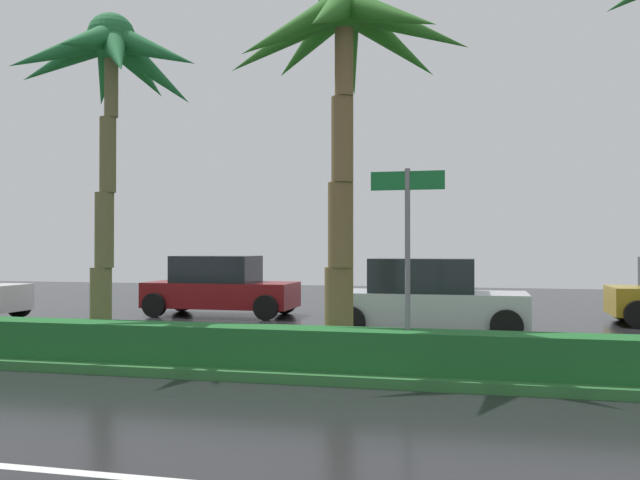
{
  "coord_description": "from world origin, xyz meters",
  "views": [
    {
      "loc": [
        1.83,
        -3.18,
        1.98
      ],
      "look_at": [
        -2.02,
        12.88,
        2.15
      ],
      "focal_mm": 37.33,
      "sensor_mm": 36.0,
      "label": 1
    }
  ],
  "objects_px": {
    "palm_tree_centre_left": "(344,55)",
    "street_name_sign": "(408,240)",
    "car_in_traffic_second": "(220,287)",
    "car_in_traffic_third": "(427,298)",
    "palm_tree_mid_left": "(110,73)"
  },
  "relations": [
    {
      "from": "palm_tree_centre_left",
      "to": "street_name_sign",
      "type": "xyz_separation_m",
      "value": [
        1.23,
        -1.28,
        -3.21
      ]
    },
    {
      "from": "palm_tree_centre_left",
      "to": "car_in_traffic_second",
      "type": "height_order",
      "value": "palm_tree_centre_left"
    },
    {
      "from": "palm_tree_centre_left",
      "to": "car_in_traffic_third",
      "type": "xyz_separation_m",
      "value": [
        1.12,
        4.01,
        -4.46
      ]
    },
    {
      "from": "palm_tree_centre_left",
      "to": "street_name_sign",
      "type": "height_order",
      "value": "palm_tree_centre_left"
    },
    {
      "from": "street_name_sign",
      "to": "car_in_traffic_second",
      "type": "relative_size",
      "value": 0.7
    },
    {
      "from": "palm_tree_mid_left",
      "to": "palm_tree_centre_left",
      "type": "distance_m",
      "value": 4.57
    },
    {
      "from": "palm_tree_mid_left",
      "to": "car_in_traffic_second",
      "type": "distance_m",
      "value": 8.06
    },
    {
      "from": "car_in_traffic_third",
      "to": "street_name_sign",
      "type": "bearing_deg",
      "value": -88.83
    },
    {
      "from": "palm_tree_mid_left",
      "to": "car_in_traffic_second",
      "type": "relative_size",
      "value": 1.46
    },
    {
      "from": "palm_tree_centre_left",
      "to": "car_in_traffic_second",
      "type": "bearing_deg",
      "value": 126.45
    },
    {
      "from": "car_in_traffic_third",
      "to": "palm_tree_centre_left",
      "type": "bearing_deg",
      "value": -105.56
    },
    {
      "from": "car_in_traffic_second",
      "to": "palm_tree_centre_left",
      "type": "bearing_deg",
      "value": -53.55
    },
    {
      "from": "street_name_sign",
      "to": "car_in_traffic_second",
      "type": "height_order",
      "value": "street_name_sign"
    },
    {
      "from": "palm_tree_mid_left",
      "to": "car_in_traffic_third",
      "type": "height_order",
      "value": "palm_tree_mid_left"
    },
    {
      "from": "street_name_sign",
      "to": "car_in_traffic_second",
      "type": "bearing_deg",
      "value": 127.71
    }
  ]
}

